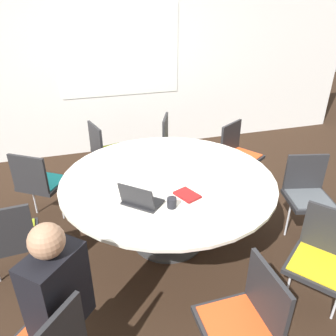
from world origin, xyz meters
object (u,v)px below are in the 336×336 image
Objects in this scene: chair_3 at (308,191)px; handbag at (322,251)px; chair_4 at (238,151)px; chair_2 at (323,255)px; chair_6 at (106,149)px; person_0 at (56,293)px; chair_5 at (175,141)px; chair_7 at (39,180)px; coffee_cup at (172,203)px; spiral_notebook at (187,195)px; laptop at (140,200)px; chair_1 at (246,317)px; chair_8 at (9,236)px.

chair_3 is 2.37× the size of handbag.
chair_2 is at bearing 50.19° from chair_4.
chair_6 is 0.71× the size of person_0.
chair_2 is 1.00× the size of chair_3.
chair_2 and chair_4 have the same top height.
chair_5 and chair_7 have the same top height.
chair_2 is 0.64m from handbag.
chair_5 reaches higher than coffee_cup.
spiral_notebook is (1.29, -1.10, 0.24)m from chair_7.
coffee_cup is 0.24× the size of handbag.
chair_3 is 1.79m from laptop.
chair_1 is at bearing 54.68° from chair_3.
chair_6 is at bearing 99.63° from coffee_cup.
spiral_notebook is at bearing 162.17° from handbag.
laptop is (-1.76, -0.10, 0.29)m from chair_3.
chair_6 is (-0.50, 2.80, 0.00)m from chair_1.
chair_1 and chair_7 have the same top height.
chair_4 and chair_7 have the same top height.
chair_7 is 1.71m from spiral_notebook.
laptop is at bearing -3.19° from chair_5.
chair_4 is (0.28, 1.92, 0.00)m from chair_2.
chair_4 is at bearing 35.24° from chair_7.
chair_8 reaches higher than handbag.
chair_1 is 1.00× the size of chair_5.
coffee_cup reaches higher than spiral_notebook.
handbag is at bearing 43.73° from chair_5.
chair_2 is 1.23m from coffee_cup.
chair_5 is 0.93m from chair_6.
chair_8 is 3.39× the size of spiral_notebook.
chair_2 is at bearing -167.35° from laptop.
chair_4 is at bearing 16.30° from chair_8.
laptop reaches higher than handbag.
person_0 reaches higher than laptop.
chair_1 reaches higher than spiral_notebook.
chair_3 is at bearing -67.49° from chair_2.
chair_4 is 1.97m from laptop.
chair_6 is 2.23× the size of laptop.
coffee_cup is at bearing 21.96° from chair_2.
chair_5 is at bearing 110.58° from handbag.
chair_3 is 1.00× the size of chair_4.
person_0 is 0.97m from laptop.
chair_2 is 2.83m from chair_7.
chair_7 is at bearing 132.39° from coffee_cup.
chair_6 is at bearing 71.88° from chair_7.
chair_2 reaches higher than spiral_notebook.
spiral_notebook is at bearing -133.98° from laptop.
chair_8 reaches higher than coffee_cup.
chair_2 is 2.49m from chair_5.
laptop is (-1.26, 0.73, 0.29)m from chair_2.
laptop is 0.42m from spiral_notebook.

